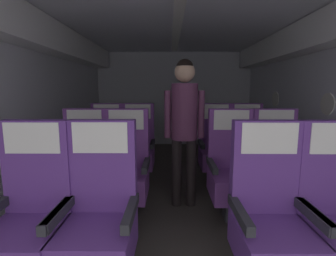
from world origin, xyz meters
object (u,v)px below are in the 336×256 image
Objects in this scene: seat_c_left_window at (106,149)px; seat_c_right_aisle at (247,149)px; seat_b_left_window at (84,171)px; flight_attendant at (184,118)px; seat_a_left_aisle at (99,220)px; seat_a_right_window at (271,222)px; seat_c_left_aisle at (138,149)px; seat_b_right_window at (232,172)px; seat_b_left_aisle at (126,172)px; seat_c_right_window at (216,149)px; seat_b_right_aisle at (277,172)px; seat_a_left_window at (30,221)px.

seat_c_right_aisle is (1.97, 0.02, 0.00)m from seat_c_left_window.
flight_attendant reaches higher than seat_b_left_window.
seat_a_left_aisle is 0.68× the size of flight_attendant.
seat_c_left_aisle is at bearing 119.17° from seat_a_right_window.
seat_a_left_aisle and seat_c_right_aisle have the same top height.
seat_a_left_aisle is 1.43m from seat_b_right_window.
seat_a_left_aisle is 0.95m from seat_b_left_aisle.
flight_attendant is (-0.48, 1.20, 0.52)m from seat_a_right_window.
seat_a_right_window is 1.00× the size of seat_b_right_window.
seat_a_left_aisle is 1.43m from flight_attendant.
seat_c_left_window is (-0.44, 1.92, 0.00)m from seat_a_left_aisle.
seat_b_left_aisle is at bearing 89.76° from seat_a_left_aisle.
seat_b_left_aisle is 0.68× the size of flight_attendant.
seat_b_left_aisle is 1.06m from seat_c_left_window.
flight_attendant is at bearing 63.12° from seat_a_left_aisle.
seat_c_right_window is (0.02, 0.97, 0.00)m from seat_b_right_window.
seat_b_right_window is 0.97m from seat_c_right_window.
seat_b_left_aisle is (0.43, -0.02, 0.00)m from seat_b_left_window.
flight_attendant is at bearing -141.24° from seat_c_right_aisle.
seat_b_right_aisle and seat_c_left_window have the same top height.
flight_attendant reaches higher than seat_c_left_aisle.
seat_a_left_window is 1.00× the size of seat_a_left_aisle.
seat_c_right_window is (-0.44, 0.95, 0.00)m from seat_b_right_aisle.
seat_a_left_window and seat_c_left_aisle have the same top height.
seat_c_left_aisle is (-1.52, 0.96, 0.00)m from seat_b_right_aisle.
seat_a_left_window is 0.43m from seat_a_left_aisle.
seat_b_left_window is 0.68× the size of flight_attendant.
seat_a_right_window is at bearing 105.99° from flight_attendant.
seat_b_right_window and seat_c_right_aisle have the same top height.
seat_b_left_window is 1.18m from flight_attendant.
seat_a_left_aisle and seat_b_right_window have the same top height.
seat_c_left_aisle and seat_c_right_window have the same top height.
seat_a_left_window is 2.77m from seat_c_right_aisle.
seat_c_left_window is 0.68× the size of flight_attendant.
seat_b_left_window and seat_c_right_window have the same top height.
seat_a_left_aisle and seat_c_left_window have the same top height.
seat_c_left_window is (-1.52, 1.93, 0.00)m from seat_a_right_window.
seat_c_right_aisle is at bearing 2.73° from seat_c_right_window.
seat_c_right_window is at bearing 88.98° from seat_b_right_window.
seat_b_right_aisle is 1.00× the size of seat_c_right_aisle.
seat_c_left_window is 1.00× the size of seat_c_right_window.
seat_a_right_window and seat_b_left_window have the same top height.
seat_b_left_window is at bearing 179.72° from seat_b_right_aisle.
seat_c_left_window is at bearing 114.76° from seat_b_left_aisle.
seat_a_right_window is 1.40m from flight_attendant.
seat_b_right_window is at bearing -114.88° from seat_c_right_aisle.
seat_c_right_window is at bearing 89.76° from seat_a_right_window.
seat_a_right_window is 2.00m from seat_c_right_aisle.
seat_b_left_aisle is 1.00× the size of seat_c_right_window.
seat_b_right_window is 1.00× the size of seat_c_left_aisle.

